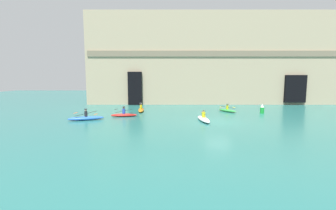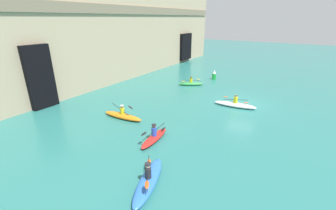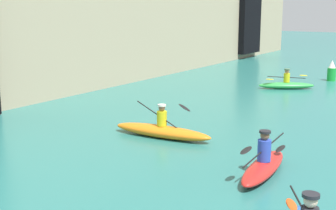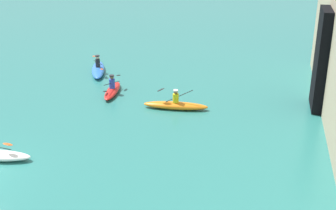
{
  "view_description": "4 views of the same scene",
  "coord_description": "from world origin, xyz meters",
  "px_view_note": "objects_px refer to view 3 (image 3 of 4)",
  "views": [
    {
      "loc": [
        -4.98,
        -21.89,
        4.24
      ],
      "look_at": [
        -5.04,
        6.74,
        0.87
      ],
      "focal_mm": 24.0,
      "sensor_mm": 36.0,
      "label": 1
    },
    {
      "loc": [
        -20.1,
        -4.51,
        7.32
      ],
      "look_at": [
        -6.44,
        4.11,
        1.04
      ],
      "focal_mm": 24.0,
      "sensor_mm": 36.0,
      "label": 2
    },
    {
      "loc": [
        -20.65,
        -1.12,
        4.14
      ],
      "look_at": [
        -7.97,
        7.09,
        0.97
      ],
      "focal_mm": 50.0,
      "sensor_mm": 36.0,
      "label": 3
    },
    {
      "loc": [
        14.18,
        11.49,
        9.84
      ],
      "look_at": [
        -4.95,
        7.34,
        1.7
      ],
      "focal_mm": 50.0,
      "sensor_mm": 36.0,
      "label": 4
    }
  ],
  "objects_px": {
    "kayak_green": "(286,85)",
    "marker_buoy": "(332,71)",
    "kayak_orange": "(162,130)",
    "kayak_red": "(264,165)"
  },
  "relations": [
    {
      "from": "kayak_orange",
      "to": "marker_buoy",
      "type": "distance_m",
      "value": 15.17
    },
    {
      "from": "kayak_red",
      "to": "marker_buoy",
      "type": "xyz_separation_m",
      "value": [
        16.52,
        2.46,
        0.31
      ]
    },
    {
      "from": "kayak_orange",
      "to": "kayak_green",
      "type": "distance_m",
      "value": 11.13
    },
    {
      "from": "kayak_green",
      "to": "kayak_red",
      "type": "height_order",
      "value": "kayak_red"
    },
    {
      "from": "kayak_green",
      "to": "marker_buoy",
      "type": "bearing_deg",
      "value": -140.19
    },
    {
      "from": "kayak_orange",
      "to": "kayak_red",
      "type": "distance_m",
      "value": 4.29
    },
    {
      "from": "kayak_green",
      "to": "marker_buoy",
      "type": "relative_size",
      "value": 2.37
    },
    {
      "from": "kayak_green",
      "to": "kayak_red",
      "type": "distance_m",
      "value": 13.12
    },
    {
      "from": "kayak_green",
      "to": "marker_buoy",
      "type": "distance_m",
      "value": 4.16
    },
    {
      "from": "kayak_red",
      "to": "kayak_green",
      "type": "bearing_deg",
      "value": -168.73
    }
  ]
}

